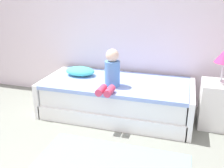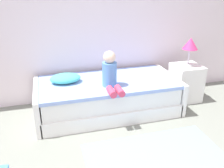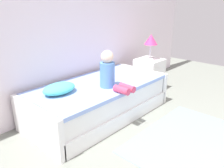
% 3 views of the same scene
% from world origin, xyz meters
% --- Properties ---
extents(wall_rear, '(7.20, 0.10, 2.90)m').
position_xyz_m(wall_rear, '(0.00, 2.60, 1.45)').
color(wall_rear, white).
rests_on(wall_rear, ground).
extents(bed, '(2.11, 1.00, 0.50)m').
position_xyz_m(bed, '(0.50, 2.00, 0.25)').
color(bed, white).
rests_on(bed, ground).
extents(nightstand, '(0.44, 0.44, 0.60)m').
position_xyz_m(nightstand, '(1.85, 2.05, 0.30)').
color(nightstand, white).
rests_on(nightstand, ground).
extents(child_figure, '(0.20, 0.51, 0.50)m').
position_xyz_m(child_figure, '(0.49, 1.77, 0.70)').
color(child_figure, '#598CD1').
rests_on(child_figure, bed).
extents(pillow, '(0.44, 0.30, 0.13)m').
position_xyz_m(pillow, '(-0.10, 2.10, 0.56)').
color(pillow, '#4CCCBC').
rests_on(pillow, bed).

